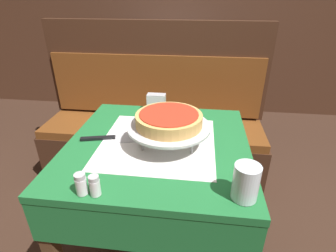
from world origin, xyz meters
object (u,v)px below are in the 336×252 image
Objects in this scene: dining_table_front at (158,165)px; pepper_shaker at (95,186)px; booth_bench at (154,135)px; salt_shaker at (81,184)px; pizza_server at (114,137)px; condiment_caddy at (162,54)px; dining_table_rear at (167,67)px; water_glass_near at (246,182)px; napkin_holder at (156,102)px; pizza_pan_stand at (169,127)px; deep_dish_pizza at (169,119)px.

dining_table_front is 10.86× the size of pepper_shaker.
booth_bench reaches higher than salt_shaker.
condiment_caddy reaches higher than pizza_server.
booth_bench is (0.01, -0.84, -0.33)m from dining_table_rear.
water_glass_near is at bearing -75.67° from dining_table_rear.
napkin_holder is (0.08, 0.70, 0.01)m from pepper_shaker.
salt_shaker is (-0.52, -0.05, -0.02)m from water_glass_near.
pizza_pan_stand reaches higher than pepper_shaker.
booth_bench is 13.96× the size of water_glass_near.
deep_dish_pizza is at bearing -75.12° from booth_bench.
pizza_pan_stand is (0.22, -0.83, 0.51)m from booth_bench.
dining_table_front is at bearing 136.71° from water_glass_near.
deep_dish_pizza reaches higher than water_glass_near.
pizza_server is 1.82× the size of condiment_caddy.
booth_bench is 23.24× the size of pepper_shaker.
pepper_shaker is at bearing -174.53° from water_glass_near.
water_glass_near is (0.52, -0.31, 0.06)m from pizza_server.
pizza_server is (-0.25, 0.02, -0.08)m from pizza_pan_stand.
deep_dish_pizza is 0.41m from water_glass_near.
condiment_caddy is (-0.03, 1.96, -0.00)m from salt_shaker.
pepper_shaker is at bearing -89.12° from dining_table_rear.
booth_bench is at bearing 113.76° from water_glass_near.
dining_table_front is at bearing -79.78° from napkin_holder.
dining_table_front is 0.21m from pizza_pan_stand.
pepper_shaker is 0.72× the size of napkin_holder.
salt_shaker is at bearing -89.05° from pizza_server.
pepper_shaker is 1.96m from condiment_caddy.
booth_bench reaches higher than dining_table_rear.
booth_bench is 0.68m from napkin_holder.
pizza_server is 0.36m from pepper_shaker.
pepper_shaker reaches higher than dining_table_rear.
condiment_caddy reaches higher than pizza_pan_stand.
water_glass_near is at bearing 4.99° from salt_shaker.
pizza_pan_stand is 0.40m from water_glass_near.
condiment_caddy is at bearing 90.78° from salt_shaker.
dining_table_front is 2.90× the size of pizza_server.
napkin_holder is at bearing -82.94° from condiment_caddy.
condiment_caddy is (-0.05, 0.78, 0.47)m from booth_bench.
condiment_caddy is (-0.16, 1.26, -0.01)m from napkin_holder.
dining_table_front is 2.86× the size of deep_dish_pizza.
deep_dish_pizza reaches higher than salt_shaker.
pizza_server is 2.71× the size of napkin_holder.
napkin_holder is at bearing 83.16° from pepper_shaker.
deep_dish_pizza is at bearing -4.46° from pizza_server.
booth_bench is 1.33m from water_glass_near.
water_glass_near reaches higher than napkin_holder.
pizza_pan_stand is 4.78× the size of pepper_shaker.
napkin_holder is at bearing 107.39° from deep_dish_pizza.
water_glass_near reaches higher than pizza_pan_stand.
salt_shaker reaches higher than pepper_shaker.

